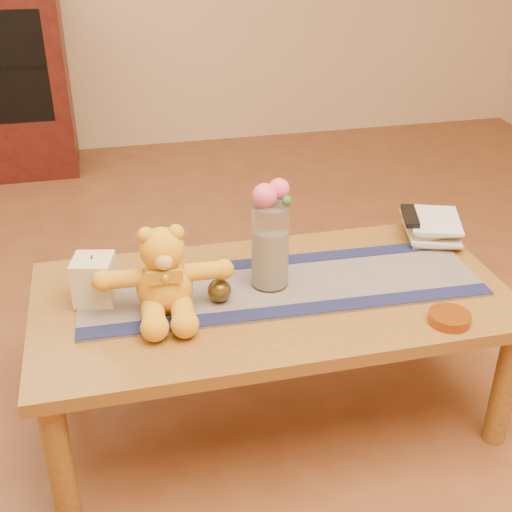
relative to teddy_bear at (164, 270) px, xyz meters
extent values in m
plane|color=brown|center=(0.32, 0.02, -0.58)|extent=(5.50, 5.50, 0.00)
cube|color=brown|center=(0.32, 0.02, -0.15)|extent=(1.40, 0.70, 0.04)
cylinder|color=brown|center=(-0.32, -0.27, -0.37)|extent=(0.07, 0.07, 0.41)
cylinder|color=brown|center=(0.96, -0.27, -0.37)|extent=(0.07, 0.07, 0.41)
cylinder|color=brown|center=(-0.32, 0.31, -0.37)|extent=(0.07, 0.07, 0.41)
cylinder|color=brown|center=(0.96, 0.31, -0.37)|extent=(0.07, 0.07, 0.41)
cube|color=#18163F|center=(0.35, 0.05, -0.13)|extent=(1.21, 0.39, 0.01)
cube|color=#161A42|center=(0.35, -0.10, -0.12)|extent=(1.20, 0.10, 0.00)
cube|color=#161A42|center=(0.36, 0.19, -0.12)|extent=(1.20, 0.10, 0.00)
cube|color=beige|center=(-0.19, 0.09, -0.06)|extent=(0.13, 0.13, 0.13)
cylinder|color=black|center=(-0.19, 0.09, 0.02)|extent=(0.00, 0.00, 0.01)
cylinder|color=silver|center=(0.32, 0.06, 0.01)|extent=(0.11, 0.11, 0.26)
cylinder|color=beige|center=(0.32, 0.06, -0.03)|extent=(0.09, 0.09, 0.18)
sphere|color=#EB537C|center=(0.30, 0.05, 0.17)|extent=(0.07, 0.07, 0.07)
sphere|color=#EB537C|center=(0.34, 0.06, 0.18)|extent=(0.06, 0.06, 0.06)
sphere|color=#435492|center=(0.33, 0.09, 0.17)|extent=(0.04, 0.04, 0.04)
sphere|color=#435492|center=(0.29, 0.08, 0.16)|extent=(0.04, 0.04, 0.04)
sphere|color=#33662D|center=(0.36, 0.04, 0.16)|extent=(0.03, 0.03, 0.03)
sphere|color=#4D4019|center=(0.15, 0.00, -0.09)|extent=(0.08, 0.08, 0.07)
imported|color=beige|center=(0.86, 0.27, -0.12)|extent=(0.22, 0.26, 0.02)
imported|color=beige|center=(0.86, 0.26, -0.10)|extent=(0.24, 0.27, 0.02)
imported|color=beige|center=(0.86, 0.27, -0.08)|extent=(0.21, 0.25, 0.02)
imported|color=beige|center=(0.86, 0.26, -0.06)|extent=(0.23, 0.27, 0.02)
cube|color=black|center=(0.86, 0.26, -0.04)|extent=(0.09, 0.17, 0.02)
cylinder|color=#BF5914|center=(0.75, -0.24, -0.12)|extent=(0.14, 0.14, 0.03)
camera|label=1|loc=(-0.12, -1.61, 0.91)|focal=46.89mm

